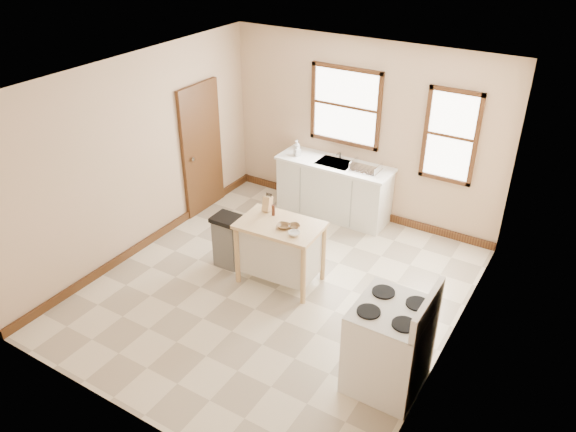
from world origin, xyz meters
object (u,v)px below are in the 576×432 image
at_px(kitchen_island, 280,253).
at_px(dish_rack, 366,167).
at_px(gas_stove, 390,336).
at_px(trash_bin, 228,241).
at_px(bowl_a, 283,226).
at_px(pepper_grinder, 273,210).
at_px(bowl_c, 294,234).
at_px(soap_bottle_a, 297,148).
at_px(soap_bottle_b, 297,150).
at_px(bowl_b, 294,226).
at_px(knife_block, 267,204).

bearing_deg(kitchen_island, dish_rack, 78.64).
bearing_deg(gas_stove, trash_bin, 161.71).
height_order(kitchen_island, bowl_a, bowl_a).
xyz_separation_m(pepper_grinder, bowl_c, (0.49, -0.29, -0.05)).
bearing_deg(dish_rack, kitchen_island, -97.03).
bearing_deg(bowl_a, soap_bottle_a, 116.37).
bearing_deg(pepper_grinder, bowl_a, -35.64).
distance_m(dish_rack, pepper_grinder, 1.90).
height_order(soap_bottle_b, bowl_b, soap_bottle_b).
distance_m(soap_bottle_b, gas_stove, 4.04).
distance_m(pepper_grinder, trash_bin, 0.87).
distance_m(dish_rack, kitchen_island, 2.07).
bearing_deg(bowl_c, bowl_a, 157.40).
relative_size(soap_bottle_a, bowl_c, 1.68).
height_order(pepper_grinder, bowl_b, pepper_grinder).
distance_m(bowl_c, gas_stove, 1.85).
height_order(soap_bottle_a, bowl_a, soap_bottle_a).
bearing_deg(trash_bin, bowl_c, -5.75).
height_order(dish_rack, kitchen_island, dish_rack).
bearing_deg(gas_stove, bowl_b, 150.51).
relative_size(kitchen_island, gas_stove, 0.86).
relative_size(soap_bottle_b, knife_block, 0.92).
height_order(dish_rack, bowl_a, dish_rack).
relative_size(bowl_a, trash_bin, 0.22).
bearing_deg(bowl_b, trash_bin, -175.85).
bearing_deg(soap_bottle_b, pepper_grinder, -44.95).
xyz_separation_m(kitchen_island, gas_stove, (1.93, -0.96, 0.19)).
distance_m(pepper_grinder, bowl_c, 0.57).
relative_size(bowl_a, gas_stove, 0.14).
bearing_deg(bowl_a, knife_block, 147.98).
height_order(bowl_a, bowl_c, bowl_c).
bearing_deg(dish_rack, bowl_b, -91.39).
distance_m(soap_bottle_a, kitchen_island, 2.23).
distance_m(pepper_grinder, gas_stove, 2.42).
height_order(bowl_a, bowl_b, bowl_a).
relative_size(soap_bottle_a, kitchen_island, 0.23).
bearing_deg(soap_bottle_a, bowl_c, -57.55).
distance_m(knife_block, trash_bin, 0.81).
bearing_deg(trash_bin, pepper_grinder, 16.80).
bearing_deg(knife_block, pepper_grinder, -24.81).
height_order(knife_block, bowl_a, knife_block).
relative_size(pepper_grinder, bowl_b, 1.01).
height_order(bowl_a, gas_stove, gas_stove).
xyz_separation_m(dish_rack, trash_bin, (-1.10, -2.04, -0.59)).
distance_m(dish_rack, gas_stove, 3.39).
bearing_deg(bowl_a, bowl_c, -22.60).
bearing_deg(dish_rack, trash_bin, -117.16).
relative_size(soap_bottle_a, dish_rack, 0.57).
xyz_separation_m(knife_block, gas_stove, (2.26, -1.16, -0.35)).
distance_m(bowl_a, trash_bin, 1.04).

